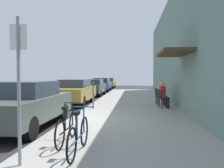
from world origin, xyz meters
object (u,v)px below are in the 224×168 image
object	(u,v)px
bicycle_1	(79,136)
seated_patron_1	(161,92)
parking_meter	(93,93)
cafe_chair_0	(162,98)
parked_car_0	(26,104)
cafe_chair_1	(160,96)
parked_car_1	(75,91)
bicycle_0	(67,128)
parked_car_3	(102,84)
parked_car_4	(108,83)
parked_car_2	(93,87)
seated_patron_0	(164,94)
cafe_chair_2	(159,95)
street_sign	(19,79)

from	to	relation	value
bicycle_1	seated_patron_1	distance (m)	8.11
parking_meter	cafe_chair_0	distance (m)	3.35
parked_car_0	bicycle_1	xyz separation A→B (m)	(2.38, -2.61, -0.30)
cafe_chair_1	seated_patron_1	bearing A→B (deg)	14.17
bicycle_1	parked_car_1	bearing A→B (deg)	105.26
parked_car_0	cafe_chair_1	distance (m)	7.02
parking_meter	bicycle_0	xyz separation A→B (m)	(0.39, -5.56, -0.41)
cafe_chair_1	bicycle_1	bearing A→B (deg)	-107.77
bicycle_0	parked_car_3	bearing A→B (deg)	95.70
parked_car_4	cafe_chair_0	size ratio (longest dim) A/B	5.06
bicycle_0	cafe_chair_0	xyz separation A→B (m)	(2.91, 6.07, 0.14)
bicycle_0	cafe_chair_0	size ratio (longest dim) A/B	1.97
parked_car_2	seated_patron_1	world-z (taller)	seated_patron_1
seated_patron_0	cafe_chair_2	xyz separation A→B (m)	(-0.06, 1.68, -0.19)
parked_car_2	parked_car_4	world-z (taller)	parked_car_4
parked_car_0	bicycle_1	bearing A→B (deg)	-47.60
parked_car_1	seated_patron_0	xyz separation A→B (m)	(4.91, -1.96, 0.06)
parked_car_1	parked_car_4	bearing A→B (deg)	90.00
parked_car_4	parking_meter	size ratio (longest dim) A/B	3.33
parked_car_0	parked_car_3	xyz separation A→B (m)	(0.00, 17.47, -0.04)
parked_car_0	cafe_chair_1	size ratio (longest dim) A/B	5.06
bicycle_1	cafe_chair_2	distance (m)	8.82
parked_car_1	parked_car_4	distance (m)	17.37
parked_car_4	seated_patron_1	xyz separation A→B (m)	(4.91, -18.41, 0.09)
bicycle_1	cafe_chair_2	xyz separation A→B (m)	(2.47, 8.46, 0.14)
parking_meter	seated_patron_1	bearing A→B (deg)	23.24
cafe_chair_1	parked_car_1	bearing A→B (deg)	167.71
parked_car_3	parked_car_2	bearing A→B (deg)	-90.00
parked_car_1	seated_patron_0	distance (m)	5.28
parked_car_2	parking_meter	distance (m)	8.63
seated_patron_0	street_sign	bearing A→B (deg)	-114.48
parked_car_0	seated_patron_0	world-z (taller)	parked_car_0
parked_car_4	bicycle_1	size ratio (longest dim) A/B	2.57
parked_car_2	parked_car_1	bearing A→B (deg)	-90.00
seated_patron_0	seated_patron_1	distance (m)	0.92
parked_car_3	bicycle_0	world-z (taller)	parked_car_3
parked_car_1	street_sign	xyz separation A→B (m)	(1.50, -9.44, 0.88)
cafe_chair_1	seated_patron_1	distance (m)	0.20
parked_car_4	cafe_chair_2	distance (m)	18.30
parked_car_4	bicycle_0	distance (m)	25.49
parked_car_3	parking_meter	xyz separation A→B (m)	(1.55, -13.82, 0.15)
parked_car_1	cafe_chair_0	size ratio (longest dim) A/B	5.06
parked_car_2	cafe_chair_2	bearing A→B (deg)	-52.35
parked_car_4	parked_car_2	bearing A→B (deg)	-90.00
parked_car_3	street_sign	distance (m)	20.86
parked_car_1	parked_car_3	distance (m)	11.34
seated_patron_0	cafe_chair_0	bearing A→B (deg)	-165.18
cafe_chair_1	cafe_chair_2	xyz separation A→B (m)	(0.00, 0.78, 0.00)
parked_car_3	cafe_chair_1	distance (m)	13.31
street_sign	cafe_chair_0	xyz separation A→B (m)	(3.35, 7.47, -1.02)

